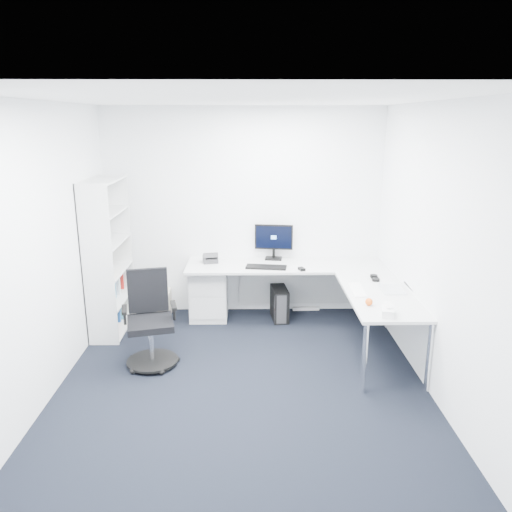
{
  "coord_description": "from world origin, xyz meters",
  "views": [
    {
      "loc": [
        0.08,
        -4.35,
        2.54
      ],
      "look_at": [
        0.15,
        1.05,
        1.05
      ],
      "focal_mm": 35.0,
      "sensor_mm": 36.0,
      "label": 1
    }
  ],
  "objects_px": {
    "monitor": "(274,242)",
    "laptop": "(392,279)",
    "bookshelf": "(108,257)",
    "l_desk": "(288,301)",
    "task_chair": "(150,321)"
  },
  "relations": [
    {
      "from": "task_chair",
      "to": "laptop",
      "type": "height_order",
      "value": "task_chair"
    },
    {
      "from": "bookshelf",
      "to": "task_chair",
      "type": "distance_m",
      "value": 1.24
    },
    {
      "from": "l_desk",
      "to": "bookshelf",
      "type": "distance_m",
      "value": 2.25
    },
    {
      "from": "monitor",
      "to": "laptop",
      "type": "height_order",
      "value": "monitor"
    },
    {
      "from": "task_chair",
      "to": "laptop",
      "type": "relative_size",
      "value": 2.86
    },
    {
      "from": "l_desk",
      "to": "task_chair",
      "type": "distance_m",
      "value": 1.77
    },
    {
      "from": "task_chair",
      "to": "l_desk",
      "type": "bearing_deg",
      "value": 17.41
    },
    {
      "from": "l_desk",
      "to": "laptop",
      "type": "bearing_deg",
      "value": -31.51
    },
    {
      "from": "bookshelf",
      "to": "monitor",
      "type": "distance_m",
      "value": 2.09
    },
    {
      "from": "bookshelf",
      "to": "laptop",
      "type": "xyz_separation_m",
      "value": [
        3.24,
        -0.7,
        -0.07
      ]
    },
    {
      "from": "bookshelf",
      "to": "task_chair",
      "type": "height_order",
      "value": "bookshelf"
    },
    {
      "from": "monitor",
      "to": "bookshelf",
      "type": "bearing_deg",
      "value": -157.53
    },
    {
      "from": "l_desk",
      "to": "bookshelf",
      "type": "height_order",
      "value": "bookshelf"
    },
    {
      "from": "l_desk",
      "to": "monitor",
      "type": "xyz_separation_m",
      "value": [
        -0.16,
        0.6,
        0.61
      ]
    },
    {
      "from": "bookshelf",
      "to": "monitor",
      "type": "bearing_deg",
      "value": 15.16
    }
  ]
}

